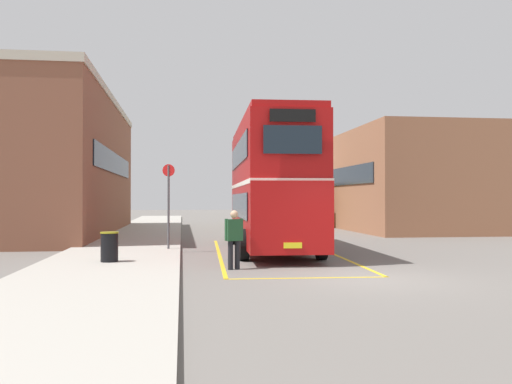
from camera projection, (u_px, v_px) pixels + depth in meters
ground_plane at (272, 238)px, 27.73m from camera, size 135.60×135.60×0.00m
sidewalk_left at (142, 234)px, 29.25m from camera, size 4.00×57.60×0.14m
brick_building_left at (52, 166)px, 30.02m from camera, size 6.68×19.84×7.38m
depot_building_right at (413, 181)px, 34.63m from camera, size 8.57×13.15×6.03m
double_decker_bus at (271, 183)px, 20.75m from camera, size 3.02×10.35×4.75m
single_deck_bus at (294, 203)px, 40.81m from camera, size 3.40×9.78×3.02m
pedestrian_boarding at (234, 236)px, 15.30m from camera, size 0.52×0.37×1.62m
litter_bin at (109, 247)px, 15.92m from camera, size 0.52×0.52×0.85m
bus_stop_sign at (169, 198)px, 20.06m from camera, size 0.44×0.12×3.04m
bay_marking_yellow at (279, 256)px, 18.84m from camera, size 4.57×12.42×0.01m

